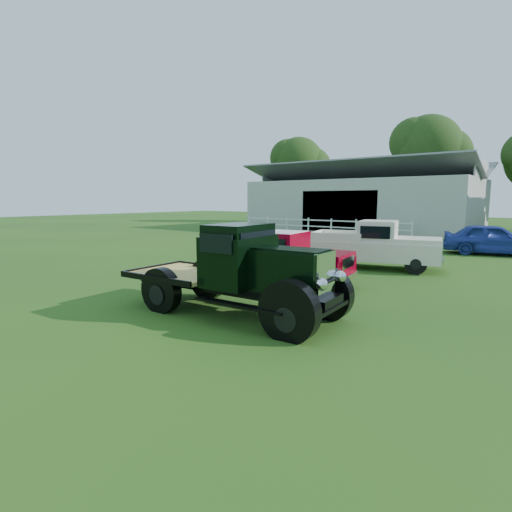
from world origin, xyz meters
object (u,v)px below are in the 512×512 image
Objects in this scene: vintage_flatbed at (236,270)px; misc_car_blue at (493,239)px; red_pickup at (280,257)px; white_pickup at (375,245)px.

vintage_flatbed is 1.20× the size of misc_car_blue.
red_pickup is (-1.11, 3.43, -0.21)m from vintage_flatbed.
vintage_flatbed is 8.02m from white_pickup.
white_pickup is at bearing 67.85° from red_pickup.
misc_car_blue is (3.26, 15.12, -0.30)m from vintage_flatbed.
vintage_flatbed is 1.08× the size of white_pickup.
vintage_flatbed reaches higher than misc_car_blue.
misc_car_blue is at bearing 63.06° from red_pickup.
red_pickup is at bearing 104.39° from vintage_flatbed.
misc_car_blue is at bearing 74.32° from vintage_flatbed.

